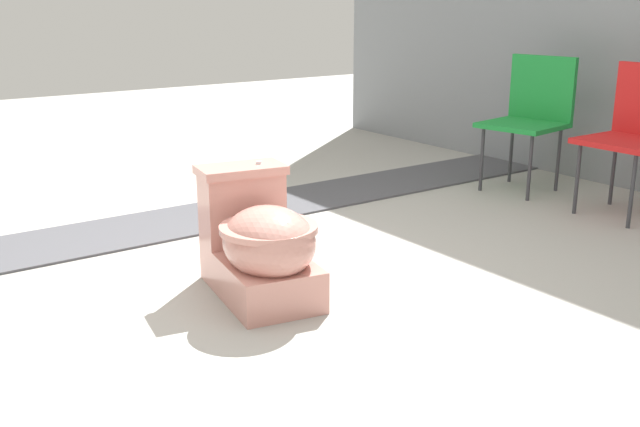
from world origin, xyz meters
TOP-DOWN VIEW (x-y plane):
  - ground_plane at (0.00, 0.00)m, footprint 14.00×14.00m
  - gravel_strip at (-1.12, 0.50)m, footprint 0.56×8.00m
  - toilet at (0.03, -0.05)m, footprint 0.69×0.48m
  - folding_chair_left at (-0.53, 2.28)m, footprint 0.50×0.50m
  - folding_chair_middle at (0.20, 2.30)m, footprint 0.44×0.44m

SIDE VIEW (x-z plane):
  - ground_plane at x=0.00m, z-range 0.00..0.00m
  - gravel_strip at x=-1.12m, z-range 0.00..0.01m
  - toilet at x=0.03m, z-range -0.04..0.48m
  - folding_chair_left at x=-0.53m, z-range 0.09..0.93m
  - folding_chair_middle at x=0.20m, z-range 0.09..0.93m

